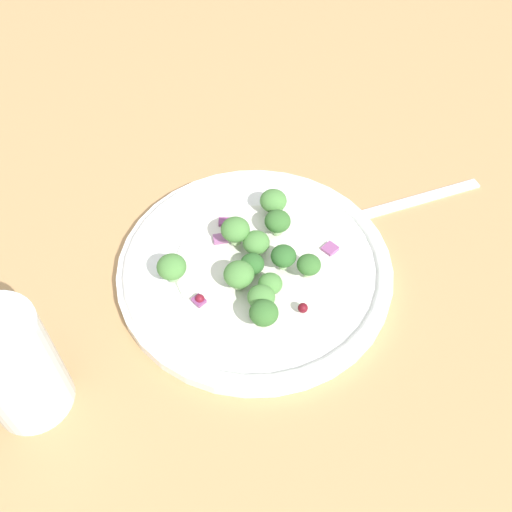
# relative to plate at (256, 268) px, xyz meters

# --- Properties ---
(ground_plane) EXTENTS (1.80, 1.80, 0.02)m
(ground_plane) POSITION_rel_plate_xyz_m (0.03, 0.00, -0.02)
(ground_plane) COLOR tan
(plate) EXTENTS (0.26, 0.26, 0.02)m
(plate) POSITION_rel_plate_xyz_m (0.00, 0.00, 0.00)
(plate) COLOR white
(plate) RESTS_ON ground_plane
(dressing_pool) EXTENTS (0.15, 0.15, 0.00)m
(dressing_pool) POSITION_rel_plate_xyz_m (0.00, -0.00, 0.00)
(dressing_pool) COLOR white
(dressing_pool) RESTS_ON plate
(broccoli_floret_0) EXTENTS (0.02, 0.02, 0.02)m
(broccoli_floret_0) POSITION_rel_plate_xyz_m (-0.01, -0.03, 0.02)
(broccoli_floret_0) COLOR #8EB77A
(broccoli_floret_0) RESTS_ON plate
(broccoli_floret_1) EXTENTS (0.03, 0.03, 0.03)m
(broccoli_floret_1) POSITION_rel_plate_xyz_m (-0.07, 0.04, 0.02)
(broccoli_floret_1) COLOR #8EB77A
(broccoli_floret_1) RESTS_ON plate
(broccoli_floret_2) EXTENTS (0.03, 0.03, 0.03)m
(broccoli_floret_2) POSITION_rel_plate_xyz_m (0.00, 0.03, 0.03)
(broccoli_floret_2) COLOR #ADD18E
(broccoli_floret_2) RESTS_ON plate
(broccoli_floret_3) EXTENTS (0.03, 0.03, 0.03)m
(broccoli_floret_3) POSITION_rel_plate_xyz_m (0.06, 0.04, 0.02)
(broccoli_floret_3) COLOR #8EB77A
(broccoli_floret_3) RESTS_ON plate
(broccoli_floret_4) EXTENTS (0.02, 0.02, 0.02)m
(broccoli_floret_4) POSITION_rel_plate_xyz_m (0.03, -0.04, 0.02)
(broccoli_floret_4) COLOR #ADD18E
(broccoli_floret_4) RESTS_ON plate
(broccoli_floret_5) EXTENTS (0.02, 0.02, 0.02)m
(broccoli_floret_5) POSITION_rel_plate_xyz_m (0.02, -0.02, 0.02)
(broccoli_floret_5) COLOR #8EB77A
(broccoli_floret_5) RESTS_ON plate
(broccoli_floret_6) EXTENTS (0.03, 0.03, 0.03)m
(broccoli_floret_6) POSITION_rel_plate_xyz_m (-0.03, -0.01, 0.02)
(broccoli_floret_6) COLOR #9EC684
(broccoli_floret_6) RESTS_ON plate
(broccoli_floret_7) EXTENTS (0.03, 0.03, 0.03)m
(broccoli_floret_7) POSITION_rel_plate_xyz_m (0.01, 0.01, 0.02)
(broccoli_floret_7) COLOR #ADD18E
(broccoli_floret_7) RESTS_ON plate
(broccoli_floret_8) EXTENTS (0.02, 0.02, 0.02)m
(broccoli_floret_8) POSITION_rel_plate_xyz_m (-0.03, -0.04, 0.02)
(broccoli_floret_8) COLOR #9EC684
(broccoli_floret_8) RESTS_ON plate
(broccoli_floret_9) EXTENTS (0.03, 0.03, 0.03)m
(broccoli_floret_9) POSITION_rel_plate_xyz_m (-0.04, -0.06, 0.03)
(broccoli_floret_9) COLOR #9EC684
(broccoli_floret_9) RESTS_ON plate
(broccoli_floret_10) EXTENTS (0.03, 0.03, 0.03)m
(broccoli_floret_10) POSITION_rel_plate_xyz_m (0.04, 0.02, 0.02)
(broccoli_floret_10) COLOR #9EC684
(broccoli_floret_10) RESTS_ON plate
(broccoli_floret_11) EXTENTS (0.02, 0.02, 0.02)m
(broccoli_floret_11) POSITION_rel_plate_xyz_m (-0.01, -0.00, 0.02)
(broccoli_floret_11) COLOR #9EC684
(broccoli_floret_11) RESTS_ON plate
(cranberry_0) EXTENTS (0.01, 0.01, 0.01)m
(cranberry_0) POSITION_rel_plate_xyz_m (-0.00, -0.07, 0.01)
(cranberry_0) COLOR maroon
(cranberry_0) RESTS_ON plate
(cranberry_1) EXTENTS (0.01, 0.01, 0.01)m
(cranberry_1) POSITION_rel_plate_xyz_m (-0.07, 0.00, 0.01)
(cranberry_1) COLOR maroon
(cranberry_1) RESTS_ON plate
(cranberry_2) EXTENTS (0.01, 0.01, 0.01)m
(cranberry_2) POSITION_rel_plate_xyz_m (-0.03, -0.05, 0.01)
(cranberry_2) COLOR maroon
(cranberry_2) RESTS_ON plate
(onion_bit_0) EXTENTS (0.01, 0.01, 0.00)m
(onion_bit_0) POSITION_rel_plate_xyz_m (-0.02, -0.03, 0.01)
(onion_bit_0) COLOR #934C84
(onion_bit_0) RESTS_ON plate
(onion_bit_1) EXTENTS (0.01, 0.01, 0.00)m
(onion_bit_1) POSITION_rel_plate_xyz_m (0.01, 0.06, 0.01)
(onion_bit_1) COLOR #843D75
(onion_bit_1) RESTS_ON plate
(onion_bit_2) EXTENTS (0.01, 0.01, 0.00)m
(onion_bit_2) POSITION_rel_plate_xyz_m (0.00, -0.00, 0.01)
(onion_bit_2) COLOR #934C84
(onion_bit_2) RESTS_ON plate
(onion_bit_3) EXTENTS (0.02, 0.02, 0.00)m
(onion_bit_3) POSITION_rel_plate_xyz_m (-0.01, 0.05, 0.01)
(onion_bit_3) COLOR #A35B93
(onion_bit_3) RESTS_ON plate
(onion_bit_4) EXTENTS (0.01, 0.01, 0.00)m
(onion_bit_4) POSITION_rel_plate_xyz_m (0.07, -0.03, 0.01)
(onion_bit_4) COLOR #934C84
(onion_bit_4) RESTS_ON plate
(onion_bit_5) EXTENTS (0.01, 0.01, 0.00)m
(onion_bit_5) POSITION_rel_plate_xyz_m (-0.07, -0.00, 0.01)
(onion_bit_5) COLOR #843D75
(onion_bit_5) RESTS_ON plate
(fork) EXTENTS (0.18, 0.08, 0.01)m
(fork) POSITION_rel_plate_xyz_m (0.16, -0.03, -0.01)
(fork) COLOR silver
(fork) RESTS_ON ground_plane
(water_glass) EXTENTS (0.06, 0.06, 0.11)m
(water_glass) POSITION_rel_plate_xyz_m (-0.22, 0.02, 0.05)
(water_glass) COLOR silver
(water_glass) RESTS_ON ground_plane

